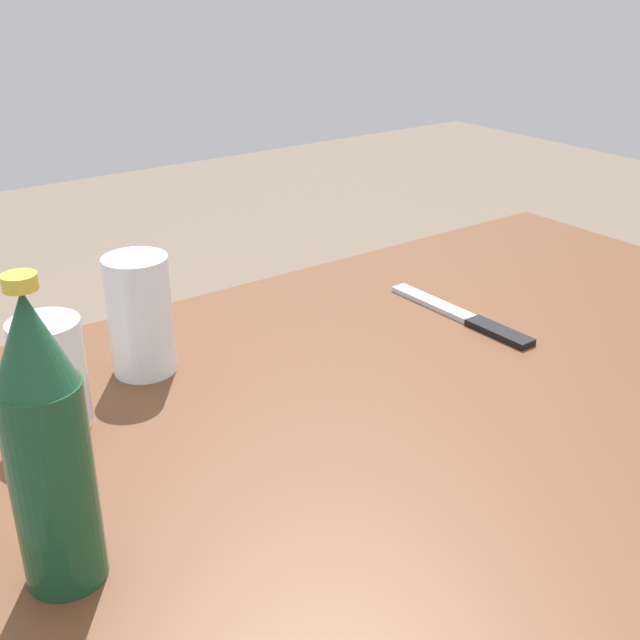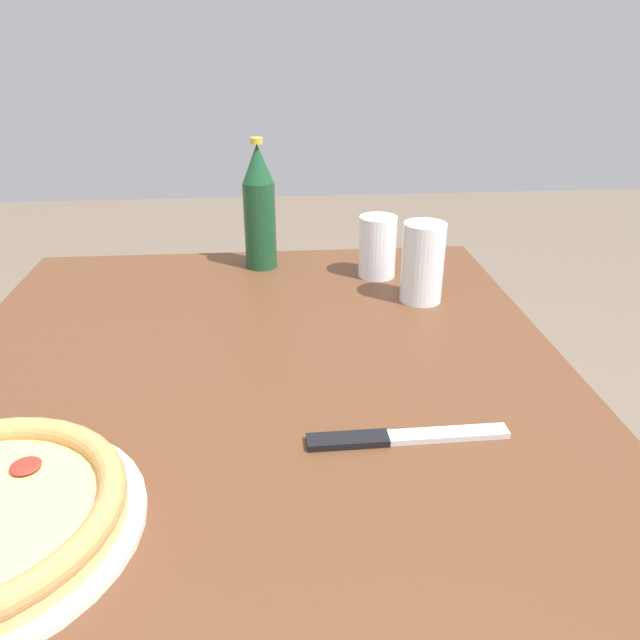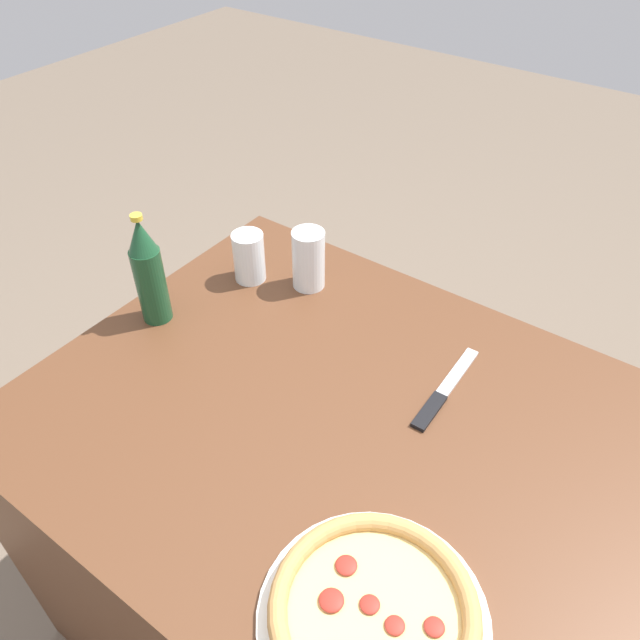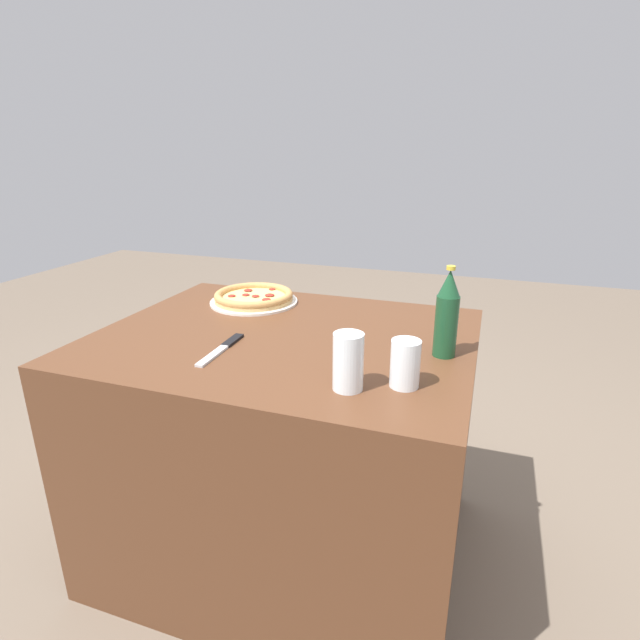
{
  "view_description": "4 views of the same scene",
  "coord_description": "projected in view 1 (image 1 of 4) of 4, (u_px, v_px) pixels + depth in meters",
  "views": [
    {
      "loc": [
        0.57,
        0.48,
        1.18
      ],
      "look_at": [
        0.14,
        -0.12,
        0.84
      ],
      "focal_mm": 45.0,
      "sensor_mm": 36.0,
      "label": 1
    },
    {
      "loc": [
        -0.67,
        -0.02,
        1.18
      ],
      "look_at": [
        0.13,
        -0.09,
        0.8
      ],
      "focal_mm": 35.0,
      "sensor_mm": 36.0,
      "label": 2
    },
    {
      "loc": [
        -0.37,
        0.58,
        1.58
      ],
      "look_at": [
        0.12,
        -0.11,
        0.84
      ],
      "focal_mm": 35.0,
      "sensor_mm": 36.0,
      "label": 3
    },
    {
      "loc": [
        0.54,
        -1.25,
        1.28
      ],
      "look_at": [
        0.14,
        -0.08,
        0.85
      ],
      "focal_mm": 28.0,
      "sensor_mm": 36.0,
      "label": 4
    }
  ],
  "objects": [
    {
      "name": "glass_cola",
      "position": [
        52.0,
        380.0,
        0.76
      ],
      "size": [
        0.07,
        0.07,
        0.11
      ],
      "color": "white",
      "rests_on": "table"
    },
    {
      "name": "glass_orange_juice",
      "position": [
        141.0,
        321.0,
        0.86
      ],
      "size": [
        0.07,
        0.07,
        0.13
      ],
      "color": "white",
      "rests_on": "table"
    },
    {
      "name": "beer_bottle",
      "position": [
        47.0,
        446.0,
        0.55
      ],
      "size": [
        0.06,
        0.06,
        0.24
      ],
      "color": "#194728",
      "rests_on": "table"
    },
    {
      "name": "knife",
      "position": [
        465.0,
        317.0,
        1.01
      ],
      "size": [
        0.03,
        0.23,
        0.01
      ],
      "color": "black",
      "rests_on": "table"
    }
  ]
}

